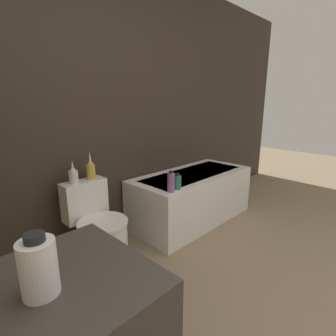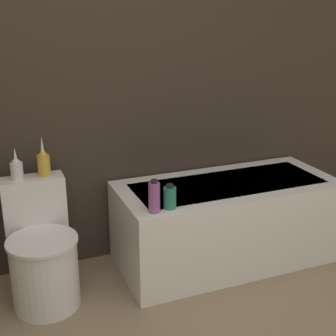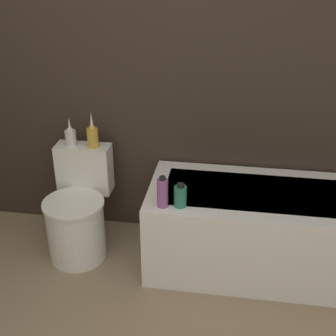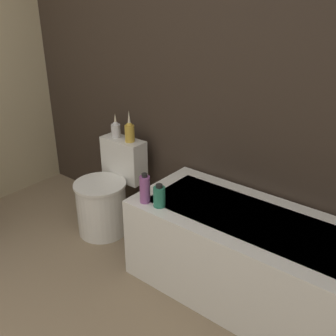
% 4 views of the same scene
% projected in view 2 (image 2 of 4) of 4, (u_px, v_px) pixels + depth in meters
% --- Properties ---
extents(wall_back_tiled, '(6.40, 0.06, 2.60)m').
position_uv_depth(wall_back_tiled, '(92.00, 67.00, 2.88)').
color(wall_back_tiled, '#332821').
rests_on(wall_back_tiled, ground_plane).
extents(bathtub, '(1.46, 0.66, 0.56)m').
position_uv_depth(bathtub, '(226.00, 221.00, 3.16)').
color(bathtub, white).
rests_on(bathtub, ground).
extents(toilet, '(0.40, 0.54, 0.70)m').
position_uv_depth(toilet, '(42.00, 256.00, 2.70)').
color(toilet, white).
rests_on(toilet, ground).
extents(vase_gold, '(0.07, 0.07, 0.19)m').
position_uv_depth(vase_gold, '(17.00, 168.00, 2.70)').
color(vase_gold, silver).
rests_on(vase_gold, toilet).
extents(vase_silver, '(0.07, 0.07, 0.24)m').
position_uv_depth(vase_silver, '(44.00, 163.00, 2.75)').
color(vase_silver, gold).
rests_on(vase_silver, toilet).
extents(shampoo_bottle_tall, '(0.06, 0.06, 0.19)m').
position_uv_depth(shampoo_bottle_tall, '(154.00, 197.00, 2.61)').
color(shampoo_bottle_tall, '#8C4C8C').
rests_on(shampoo_bottle_tall, bathtub).
extents(shampoo_bottle_short, '(0.07, 0.07, 0.15)m').
position_uv_depth(shampoo_bottle_short, '(170.00, 197.00, 2.66)').
color(shampoo_bottle_short, '#267259').
rests_on(shampoo_bottle_short, bathtub).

